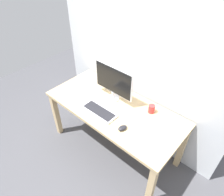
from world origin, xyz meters
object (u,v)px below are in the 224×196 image
(monitor, at_px, (113,82))
(coffee_mug, at_px, (151,109))
(mouse, at_px, (123,128))
(keyboard_primary, at_px, (99,111))
(desk, at_px, (114,113))

(monitor, height_order, coffee_mug, monitor)
(coffee_mug, bearing_deg, mouse, -100.07)
(monitor, bearing_deg, keyboard_primary, -81.02)
(mouse, bearing_deg, desk, 161.26)
(desk, xyz_separation_m, keyboard_primary, (-0.07, -0.19, 0.11))
(desk, bearing_deg, monitor, 134.87)
(monitor, bearing_deg, mouse, -37.79)
(monitor, height_order, keyboard_primary, monitor)
(desk, height_order, mouse, mouse)
(coffee_mug, bearing_deg, desk, -149.83)
(desk, height_order, keyboard_primary, keyboard_primary)
(monitor, xyz_separation_m, coffee_mug, (0.50, 0.11, -0.21))
(monitor, distance_m, mouse, 0.59)
(desk, relative_size, coffee_mug, 17.10)
(keyboard_primary, distance_m, mouse, 0.38)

